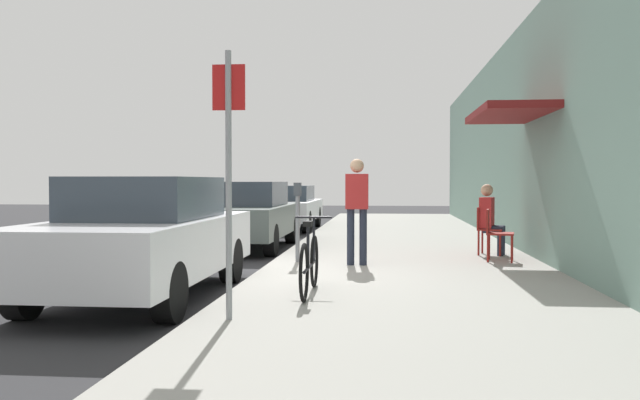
{
  "coord_description": "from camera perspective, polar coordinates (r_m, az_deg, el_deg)",
  "views": [
    {
      "loc": [
        1.91,
        -9.43,
        1.47
      ],
      "look_at": [
        0.42,
        5.54,
        1.04
      ],
      "focal_mm": 37.18,
      "sensor_mm": 36.0,
      "label": 1
    }
  ],
  "objects": [
    {
      "name": "parking_meter",
      "position": [
        11.01,
        -1.94,
        -1.37
      ],
      "size": [
        0.12,
        0.1,
        1.32
      ],
      "color": "slate",
      "rests_on": "sidewalk_slab"
    },
    {
      "name": "seated_patron_1",
      "position": [
        12.44,
        14.43,
        -1.4
      ],
      "size": [
        0.51,
        0.46,
        1.29
      ],
      "color": "#232838",
      "rests_on": "sidewalk_slab"
    },
    {
      "name": "cafe_chair_0",
      "position": [
        11.49,
        14.86,
        -2.61
      ],
      "size": [
        0.52,
        0.52,
        0.87
      ],
      "color": "maroon",
      "rests_on": "sidewalk_slab"
    },
    {
      "name": "pedestrian_standing",
      "position": [
        10.59,
        3.2,
        -0.23
      ],
      "size": [
        0.36,
        0.22,
        1.7
      ],
      "color": "#232838",
      "rests_on": "sidewalk_slab"
    },
    {
      "name": "parked_car_1",
      "position": [
        14.4,
        -6.38,
        -1.24
      ],
      "size": [
        1.8,
        4.4,
        1.45
      ],
      "color": "#47514C",
      "rests_on": "ground_plane"
    },
    {
      "name": "cafe_chair_1",
      "position": [
        12.46,
        14.15,
        -2.28
      ],
      "size": [
        0.56,
        0.56,
        0.87
      ],
      "color": "maroon",
      "rests_on": "sidewalk_slab"
    },
    {
      "name": "building_facade",
      "position": [
        11.78,
        19.19,
        5.4
      ],
      "size": [
        1.4,
        32.0,
        4.51
      ],
      "color": "gray",
      "rests_on": "ground_plane"
    },
    {
      "name": "parked_car_0",
      "position": [
        8.57,
        -14.92,
        -3.04
      ],
      "size": [
        1.8,
        4.4,
        1.52
      ],
      "color": "silver",
      "rests_on": "ground_plane"
    },
    {
      "name": "ground_plane",
      "position": [
        9.73,
        -5.75,
        -7.03
      ],
      "size": [
        60.0,
        60.0,
        0.0
      ],
      "primitive_type": "plane",
      "color": "#2D2D30"
    },
    {
      "name": "parked_car_2",
      "position": [
        20.05,
        -2.94,
        -0.56
      ],
      "size": [
        1.8,
        4.4,
        1.33
      ],
      "color": "silver",
      "rests_on": "ground_plane"
    },
    {
      "name": "street_sign",
      "position": [
        6.46,
        -7.87,
        3.17
      ],
      "size": [
        0.32,
        0.06,
        2.6
      ],
      "color": "gray",
      "rests_on": "sidewalk_slab"
    },
    {
      "name": "bicycle_0",
      "position": [
        7.9,
        -0.91,
        -5.53
      ],
      "size": [
        0.46,
        1.71,
        0.9
      ],
      "color": "black",
      "rests_on": "sidewalk_slab"
    },
    {
      "name": "sidewalk_slab",
      "position": [
        11.52,
        7.37,
        -5.38
      ],
      "size": [
        4.5,
        32.0,
        0.12
      ],
      "primitive_type": "cube",
      "color": "#9E9B93",
      "rests_on": "ground_plane"
    }
  ]
}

